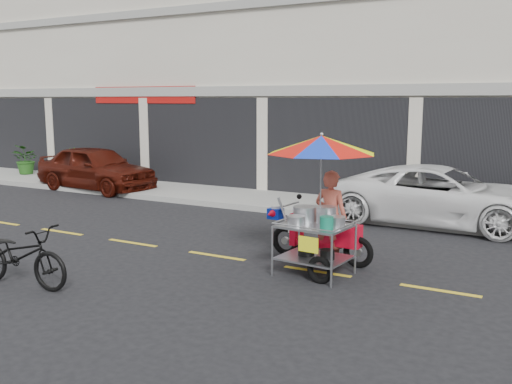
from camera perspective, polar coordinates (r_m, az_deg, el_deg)
The scene contains 9 objects.
ground at distance 9.69m, azimuth 6.13°, elevation -7.92°, with size 90.00×90.00×0.00m, color black.
sidewalk at distance 14.76m, azimuth 14.44°, elevation -1.90°, with size 45.00×3.00×0.15m, color gray.
centerline at distance 9.69m, azimuth 6.13°, elevation -7.90°, with size 42.00×0.10×0.01m, color gold.
maroon_sedan at distance 18.70m, azimuth -15.72°, elevation 2.33°, with size 1.68×4.18×1.42m, color #3E0E07.
white_pickup at distance 13.66m, azimuth 17.97°, elevation -0.37°, with size 2.25×4.88×1.36m, color white.
plant_tall at distance 22.42m, azimuth -21.95°, elevation 3.05°, with size 0.98×0.85×1.09m, color #204D17.
plant_short at distance 20.74m, azimuth -18.20°, elevation 2.77°, with size 0.60×0.60×1.06m, color #204D17.
near_bicycle at distance 9.51m, azimuth -22.53°, elevation -5.89°, with size 0.64×1.84×0.97m, color black.
food_vendor_rig at distance 9.49m, azimuth 6.69°, elevation 0.79°, with size 2.32×2.00×2.34m.
Camera 1 is at (3.54, -8.56, 2.85)m, focal length 40.00 mm.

